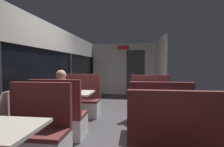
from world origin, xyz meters
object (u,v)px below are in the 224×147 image
object	(u,v)px
dining_table_rear_aisle	(154,100)
bench_rear_aisle_facing_end	(159,128)
bench_near_window_facing_entry	(35,138)
bench_rear_aisle_facing_entry	(151,107)
seated_passenger	(61,108)
bench_mid_window_facing_entry	(82,103)
dining_table_mid_window	(72,96)
bench_mid_window_facing_end	(59,120)

from	to	relation	value
dining_table_rear_aisle	bench_rear_aisle_facing_end	world-z (taller)	bench_rear_aisle_facing_end
bench_near_window_facing_entry	bench_rear_aisle_facing_entry	bearing A→B (deg)	48.09
dining_table_rear_aisle	seated_passenger	size ratio (longest dim) A/B	0.71
bench_near_window_facing_entry	bench_mid_window_facing_entry	size ratio (longest dim) A/B	1.00
bench_rear_aisle_facing_entry	dining_table_rear_aisle	bearing A→B (deg)	-90.00
bench_mid_window_facing_entry	bench_rear_aisle_facing_end	world-z (taller)	same
bench_near_window_facing_entry	dining_table_mid_window	distance (m)	1.53
dining_table_mid_window	bench_rear_aisle_facing_end	xyz separation A→B (m)	(1.79, -0.90, -0.31)
dining_table_mid_window	bench_mid_window_facing_entry	world-z (taller)	bench_mid_window_facing_entry
dining_table_mid_window	bench_rear_aisle_facing_entry	bearing A→B (deg)	15.59
seated_passenger	bench_rear_aisle_facing_end	bearing A→B (deg)	-8.65
dining_table_mid_window	bench_mid_window_facing_entry	size ratio (longest dim) A/B	0.82
bench_mid_window_facing_end	seated_passenger	distance (m)	0.22
bench_near_window_facing_entry	bench_rear_aisle_facing_end	world-z (taller)	same
bench_near_window_facing_entry	bench_mid_window_facing_entry	world-z (taller)	same
bench_near_window_facing_entry	dining_table_rear_aisle	world-z (taller)	bench_near_window_facing_entry
bench_rear_aisle_facing_end	bench_near_window_facing_entry	bearing A→B (deg)	-161.60
dining_table_mid_window	seated_passenger	size ratio (longest dim) A/B	0.71
bench_mid_window_facing_end	dining_table_rear_aisle	size ratio (longest dim) A/B	1.22
bench_mid_window_facing_entry	bench_rear_aisle_facing_entry	xyz separation A→B (m)	(1.79, -0.20, 0.00)
bench_mid_window_facing_entry	bench_rear_aisle_facing_entry	size ratio (longest dim) A/B	1.00
dining_table_rear_aisle	bench_rear_aisle_facing_entry	xyz separation A→B (m)	(0.00, 0.70, -0.31)
dining_table_mid_window	bench_rear_aisle_facing_end	size ratio (longest dim) A/B	0.82
dining_table_rear_aisle	bench_mid_window_facing_entry	bearing A→B (deg)	153.32
bench_near_window_facing_entry	dining_table_mid_window	size ratio (longest dim) A/B	1.22
bench_rear_aisle_facing_end	bench_rear_aisle_facing_entry	world-z (taller)	same
bench_mid_window_facing_entry	bench_mid_window_facing_end	bearing A→B (deg)	-90.00
bench_rear_aisle_facing_end	seated_passenger	world-z (taller)	seated_passenger
dining_table_mid_window	bench_mid_window_facing_end	size ratio (longest dim) A/B	0.82
bench_mid_window_facing_end	bench_rear_aisle_facing_entry	distance (m)	2.15
dining_table_mid_window	bench_rear_aisle_facing_entry	world-z (taller)	bench_rear_aisle_facing_entry
bench_near_window_facing_entry	bench_rear_aisle_facing_end	xyz separation A→B (m)	(1.79, 0.60, 0.00)
bench_rear_aisle_facing_entry	bench_mid_window_facing_end	bearing A→B (deg)	-146.19
seated_passenger	bench_near_window_facing_entry	bearing A→B (deg)	-90.00
bench_mid_window_facing_entry	dining_table_rear_aisle	size ratio (longest dim) A/B	1.22
bench_mid_window_facing_end	bench_rear_aisle_facing_end	xyz separation A→B (m)	(1.79, -0.20, 0.00)
bench_near_window_facing_entry	bench_mid_window_facing_entry	distance (m)	2.19
dining_table_mid_window	bench_mid_window_facing_entry	xyz separation A→B (m)	(0.00, 0.70, -0.31)
bench_mid_window_facing_entry	seated_passenger	size ratio (longest dim) A/B	0.87
dining_table_mid_window	bench_rear_aisle_facing_entry	distance (m)	1.88
dining_table_rear_aisle	bench_near_window_facing_entry	bearing A→B (deg)	-144.12
bench_near_window_facing_entry	bench_rear_aisle_facing_end	distance (m)	1.89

